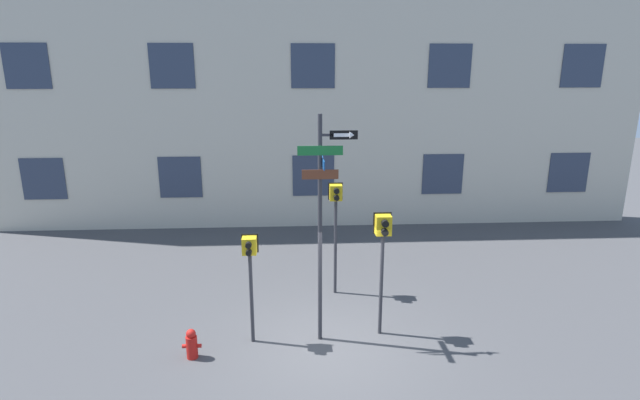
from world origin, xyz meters
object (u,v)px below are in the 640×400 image
at_px(street_sign_pole, 322,212).
at_px(pedestrian_signal_right, 383,240).
at_px(pedestrian_signal_across, 336,209).
at_px(fire_hydrant, 192,344).
at_px(pedestrian_signal_left, 250,261).

height_order(street_sign_pole, pedestrian_signal_right, street_sign_pole).
distance_m(pedestrian_signal_right, pedestrian_signal_across, 2.29).
relative_size(street_sign_pole, fire_hydrant, 7.61).
distance_m(street_sign_pole, pedestrian_signal_across, 2.42).
xyz_separation_m(pedestrian_signal_left, fire_hydrant, (-1.21, -0.56, -1.59)).
height_order(pedestrian_signal_left, pedestrian_signal_across, pedestrian_signal_across).
bearing_deg(pedestrian_signal_across, street_sign_pole, -101.82).
relative_size(pedestrian_signal_left, pedestrian_signal_across, 0.82).
bearing_deg(pedestrian_signal_across, fire_hydrant, -138.18).
height_order(pedestrian_signal_right, pedestrian_signal_across, pedestrian_signal_across).
xyz_separation_m(street_sign_pole, pedestrian_signal_right, (1.31, 0.16, -0.70)).
bearing_deg(pedestrian_signal_right, pedestrian_signal_across, 111.29).
distance_m(pedestrian_signal_left, pedestrian_signal_right, 2.86).
distance_m(street_sign_pole, pedestrian_signal_right, 1.49).
distance_m(street_sign_pole, pedestrian_signal_left, 1.84).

